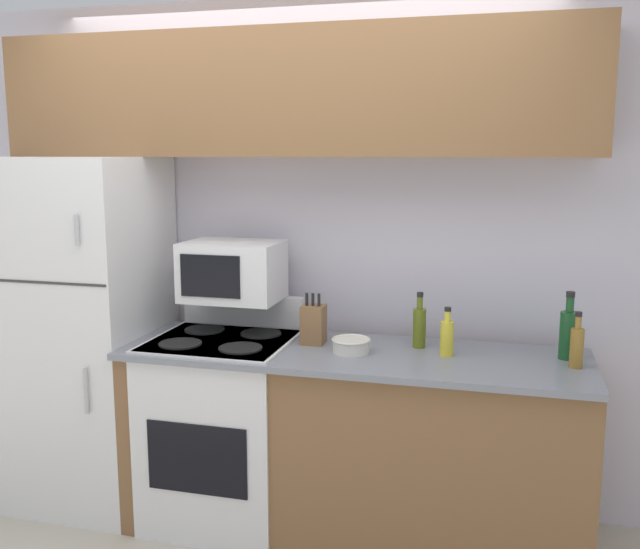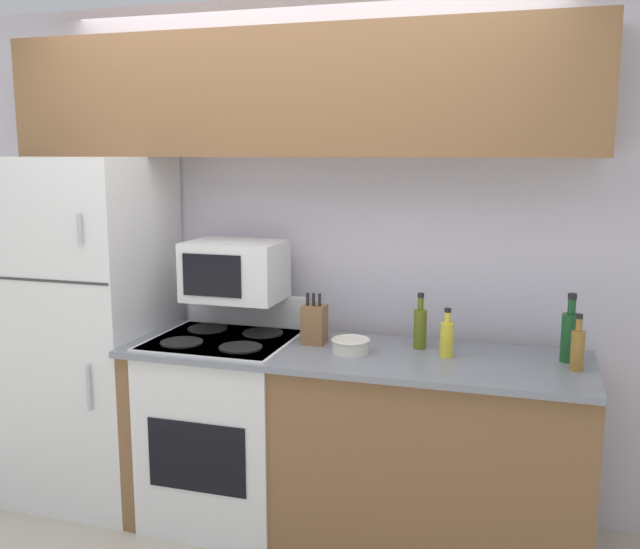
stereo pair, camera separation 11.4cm
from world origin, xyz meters
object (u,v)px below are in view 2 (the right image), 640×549
bottle_cooking_spray (447,338)px  stove (226,425)px  bottle_vinegar (578,348)px  refrigerator (89,329)px  bottle_wine_green (570,335)px  bowl (351,345)px  bottle_olive_oil (420,327)px  microwave (235,271)px  knife_block (314,324)px

bottle_cooking_spray → stove: bearing=-178.2°
stove → bottle_vinegar: bottle_vinegar is taller
stove → bottle_vinegar: 1.69m
refrigerator → bottle_wine_green: (2.37, 0.07, 0.13)m
stove → bowl: 0.79m
refrigerator → bottle_olive_oil: refrigerator is taller
bowl → bottle_olive_oil: bearing=30.4°
microwave → stove: bearing=-93.0°
stove → bottle_cooking_spray: 1.18m
microwave → bottle_cooking_spray: microwave is taller
knife_block → bottle_olive_oil: bearing=7.2°
knife_block → bottle_cooking_spray: 0.63m
refrigerator → microwave: bearing=6.4°
bottle_wine_green → microwave: bearing=179.3°
bowl → bottle_olive_oil: bottle_olive_oil is taller
bowl → bottle_vinegar: 0.97m
knife_block → bottle_cooking_spray: bearing=-3.7°
bowl → stove: bearing=177.2°
stove → bottle_cooking_spray: bearing=1.8°
bottle_cooking_spray → knife_block: bearing=176.3°
microwave → bottle_olive_oil: size_ratio=1.80×
stove → bottle_wine_green: bottle_wine_green is taller
refrigerator → stove: bearing=-3.4°
bottle_cooking_spray → refrigerator: bearing=179.6°
microwave → bottle_wine_green: 1.58m
microwave → bowl: (0.63, -0.17, -0.28)m
bottle_cooking_spray → bowl: bearing=-171.2°
knife_block → bottle_wine_green: (1.14, 0.04, 0.02)m
microwave → bottle_vinegar: size_ratio=1.94×
bottle_cooking_spray → bottle_olive_oil: bearing=142.8°
bottle_vinegar → stove: bearing=179.7°
bottle_wine_green → stove: bearing=-175.8°
refrigerator → bottle_wine_green: size_ratio=5.91×
stove → knife_block: 0.69m
bowl → bottle_vinegar: bottle_vinegar is taller
refrigerator → bowl: 1.43m
knife_block → bottle_vinegar: knife_block is taller
microwave → bottle_cooking_spray: bearing=-5.5°
bottle_cooking_spray → bottle_wine_green: 0.52m
microwave → bowl: microwave is taller
bowl → bottle_olive_oil: (0.29, 0.17, 0.07)m
bottle_wine_green → knife_block: bearing=-177.8°
stove → knife_block: knife_block is taller
bottle_cooking_spray → bottle_vinegar: (0.54, -0.04, 0.01)m
bottle_cooking_spray → bottle_olive_oil: (-0.14, 0.10, 0.02)m
refrigerator → bottle_vinegar: bearing=-1.3°
bottle_vinegar → bottle_olive_oil: bearing=167.9°
microwave → bottle_vinegar: bearing=-5.2°
refrigerator → bowl: (1.43, -0.08, 0.05)m
stove → microwave: bearing=87.0°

